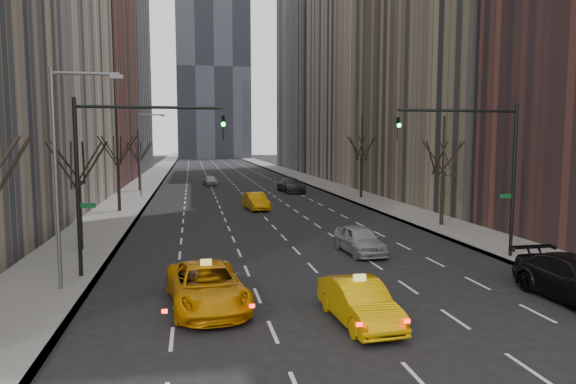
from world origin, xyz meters
TOP-DOWN VIEW (x-y plane):
  - ground at (0.00, 0.00)m, footprint 400.00×400.00m
  - sidewalk_left at (-12.25, 70.00)m, footprint 4.50×320.00m
  - sidewalk_right at (12.25, 70.00)m, footprint 4.50×320.00m
  - bld_left_far at (-21.50, 66.00)m, footprint 14.00×28.00m
  - bld_left_deep at (-21.50, 96.00)m, footprint 14.00×30.00m
  - bld_right_far at (21.50, 64.00)m, footprint 14.00×28.00m
  - bld_right_deep at (21.50, 95.00)m, footprint 14.00×30.00m
  - tree_lw_b at (-12.00, 18.00)m, footprint 3.36×3.50m
  - tree_lw_c at (-12.00, 34.00)m, footprint 3.36×3.50m
  - tree_lw_d at (-12.00, 52.00)m, footprint 3.36×3.50m
  - tree_rw_b at (12.00, 22.00)m, footprint 3.36×3.50m
  - tree_rw_c at (12.00, 40.00)m, footprint 3.36×3.50m
  - traffic_mast_left at (-9.11, 12.00)m, footprint 6.69×0.39m
  - traffic_mast_right at (9.11, 12.00)m, footprint 6.69×0.39m
  - streetlight_near at (-10.84, 10.00)m, footprint 2.83×0.22m
  - streetlight_far at (-10.84, 45.00)m, footprint 2.83×0.22m
  - taxi_suv at (-5.29, 6.93)m, footprint 3.30×6.07m
  - taxi_sedan at (-0.20, 4.25)m, footprint 1.91×4.64m
  - silver_sedan_ahead at (3.33, 14.70)m, footprint 2.08×4.64m
  - far_taxi at (-0.14, 33.50)m, footprint 2.15×4.80m
  - far_suv_grey at (5.97, 48.15)m, footprint 2.92×6.03m
  - far_car_white at (-3.29, 59.07)m, footprint 2.19×4.32m

SIDE VIEW (x-z plane):
  - ground at x=0.00m, z-range 0.00..0.00m
  - sidewalk_left at x=-12.25m, z-range 0.00..0.15m
  - sidewalk_right at x=12.25m, z-range 0.00..0.15m
  - far_car_white at x=-3.29m, z-range 0.00..1.41m
  - taxi_sedan at x=-0.20m, z-range 0.00..1.49m
  - far_taxi at x=-0.14m, z-range 0.00..1.53m
  - silver_sedan_ahead at x=3.33m, z-range 0.00..1.55m
  - taxi_suv at x=-5.29m, z-range 0.00..1.62m
  - far_suv_grey at x=5.97m, z-range 0.00..1.69m
  - tree_lw_d at x=-12.00m, z-range -0.12..7.24m
  - tree_lw_b at x=-12.00m, z-range -0.19..7.63m
  - tree_rw_b at x=12.00m, z-range -0.19..7.63m
  - tree_lw_c at x=-12.00m, z-range -0.33..8.41m
  - tree_rw_c at x=12.00m, z-range -0.33..8.41m
  - traffic_mast_left at x=-9.11m, z-range 1.49..9.49m
  - traffic_mast_right at x=9.11m, z-range 1.49..9.49m
  - streetlight_near at x=-10.84m, z-range 1.12..10.12m
  - streetlight_far at x=-10.84m, z-range 1.12..10.12m
  - bld_left_far at x=-21.50m, z-range 0.00..44.00m
  - bld_right_far at x=21.50m, z-range 0.00..50.00m
  - bld_right_deep at x=21.50m, z-range 0.00..58.00m
  - bld_left_deep at x=-21.50m, z-range 0.00..60.00m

